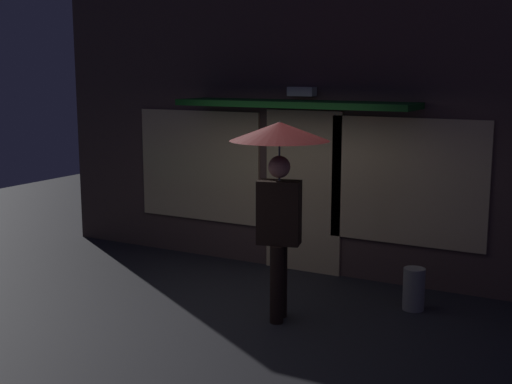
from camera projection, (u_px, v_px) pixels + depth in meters
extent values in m
plane|color=#26262B|center=(219.00, 320.00, 7.58)|extent=(18.00, 18.00, 0.00)
cube|color=brown|center=(309.00, 123.00, 9.26)|extent=(8.06, 0.30, 4.05)
cube|color=#F9D199|center=(303.00, 192.00, 9.27)|extent=(1.10, 0.04, 2.20)
cube|color=#F9D199|center=(199.00, 165.00, 10.03)|extent=(2.01, 0.04, 1.60)
cube|color=#F9D199|center=(407.00, 182.00, 8.55)|extent=(2.01, 0.04, 1.60)
cube|color=white|center=(302.00, 91.00, 8.97)|extent=(0.36, 0.16, 0.12)
cube|color=#144C19|center=(293.00, 104.00, 8.78)|extent=(3.20, 0.70, 0.08)
cylinder|color=black|center=(281.00, 279.00, 7.62)|extent=(0.15, 0.15, 0.86)
cylinder|color=black|center=(277.00, 285.00, 7.43)|extent=(0.15, 0.15, 0.86)
cube|color=black|center=(279.00, 213.00, 7.39)|extent=(0.51, 0.35, 0.70)
cube|color=silver|center=(287.00, 211.00, 7.49)|extent=(0.14, 0.05, 0.56)
cube|color=navy|center=(287.00, 213.00, 7.49)|extent=(0.05, 0.04, 0.45)
sphere|color=tan|center=(279.00, 167.00, 7.31)|extent=(0.24, 0.24, 0.24)
cylinder|color=slate|center=(279.00, 166.00, 7.30)|extent=(0.02, 0.02, 0.94)
cone|color=#4C0C0C|center=(280.00, 131.00, 7.24)|extent=(1.07, 1.07, 0.20)
cylinder|color=#9E998E|center=(414.00, 289.00, 7.88)|extent=(0.25, 0.25, 0.49)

